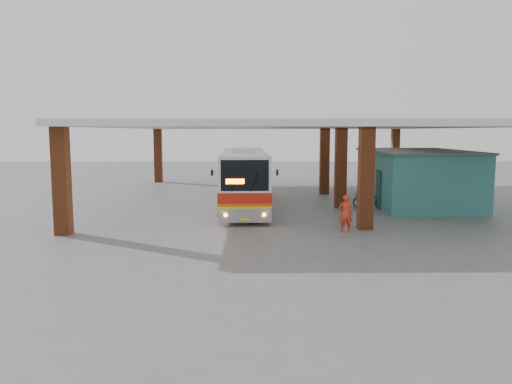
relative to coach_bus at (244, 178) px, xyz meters
The scene contains 8 objects.
ground 4.14m from the coach_bus, 53.03° to the right, with size 90.00×90.00×0.00m, color #515154.
brick_columns 4.24m from the coach_bus, 27.78° to the left, with size 20.10×21.60×4.35m.
canopy_roof 5.29m from the coach_bus, 51.11° to the left, with size 21.00×23.00×0.30m, color silver.
shop_building 9.83m from the coach_bus, ahead, with size 5.20×8.20×3.11m.
coach_bus is the anchor object (origin of this frame).
motorcycle 6.97m from the coach_bus, ahead, with size 0.63×1.80×0.95m, color black.
pedestrian 8.03m from the coach_bus, 57.22° to the right, with size 0.57×0.37×1.56m, color red.
red_chair 8.72m from the coach_bus, 31.17° to the left, with size 0.46×0.46×0.75m.
Camera 1 is at (-1.89, -24.02, 4.17)m, focal length 35.00 mm.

